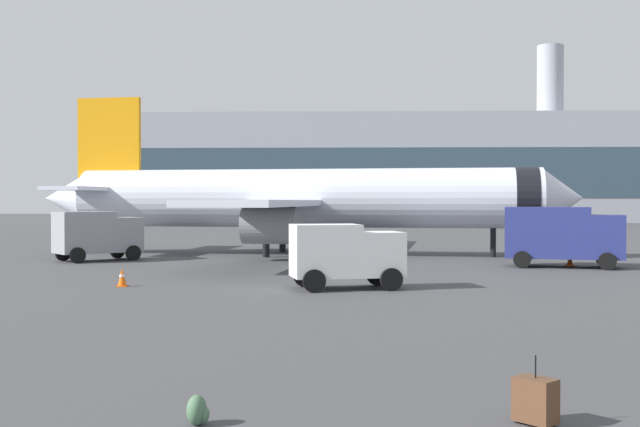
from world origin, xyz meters
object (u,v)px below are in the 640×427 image
(safety_cone_near, at_px, (570,260))
(safety_cone_mid, at_px, (122,277))
(safety_cone_far, at_px, (321,243))
(rolling_suitcase, at_px, (535,400))
(traveller_backpack, at_px, (198,411))
(cargo_van, at_px, (345,253))
(fuel_truck, at_px, (562,234))
(service_truck, at_px, (97,234))
(airplane_at_gate, at_px, (301,199))

(safety_cone_near, xyz_separation_m, safety_cone_mid, (-21.34, -10.97, 0.05))
(safety_cone_far, xyz_separation_m, rolling_suitcase, (4.94, -45.72, 0.01))
(safety_cone_far, bearing_deg, traveller_backpack, -90.49)
(cargo_van, bearing_deg, safety_cone_mid, 176.47)
(fuel_truck, bearing_deg, safety_cone_mid, -154.02)
(service_truck, distance_m, safety_cone_near, 26.92)
(service_truck, relative_size, safety_cone_near, 7.55)
(airplane_at_gate, distance_m, safety_cone_far, 7.85)
(safety_cone_mid, relative_size, rolling_suitcase, 0.70)
(safety_cone_far, height_order, traveller_backpack, safety_cone_far)
(fuel_truck, height_order, safety_cone_near, fuel_truck)
(airplane_at_gate, height_order, safety_cone_near, airplane_at_gate)
(service_truck, relative_size, safety_cone_far, 6.67)
(safety_cone_near, relative_size, safety_cone_mid, 0.88)
(airplane_at_gate, bearing_deg, safety_cone_far, 81.58)
(safety_cone_near, height_order, safety_cone_mid, safety_cone_mid)
(cargo_van, xyz_separation_m, safety_cone_mid, (-9.20, 0.57, -1.07))
(fuel_truck, height_order, rolling_suitcase, fuel_truck)
(rolling_suitcase, bearing_deg, airplane_at_gate, 98.80)
(fuel_truck, distance_m, traveller_backpack, 32.95)
(airplane_at_gate, distance_m, service_truck, 13.06)
(safety_cone_near, bearing_deg, rolling_suitcase, -106.55)
(safety_cone_near, height_order, traveller_backpack, safety_cone_near)
(airplane_at_gate, distance_m, rolling_suitcase, 39.27)
(safety_cone_near, bearing_deg, traveller_backpack, -115.09)
(fuel_truck, xyz_separation_m, safety_cone_mid, (-20.68, -10.08, -1.39))
(cargo_van, bearing_deg, service_truck, 135.86)
(fuel_truck, height_order, safety_cone_far, fuel_truck)
(service_truck, bearing_deg, safety_cone_far, 44.52)
(airplane_at_gate, distance_m, traveller_backpack, 39.05)
(service_truck, xyz_separation_m, rolling_suitcase, (17.67, -33.20, -1.22))
(safety_cone_far, xyz_separation_m, traveller_backpack, (-0.39, -45.95, -0.14))
(airplane_at_gate, xyz_separation_m, safety_cone_near, (15.07, -8.11, -3.32))
(service_truck, bearing_deg, safety_cone_mid, -68.30)
(safety_cone_mid, distance_m, safety_cone_far, 27.14)
(cargo_van, xyz_separation_m, safety_cone_near, (12.14, 11.54, -1.12))
(safety_cone_near, xyz_separation_m, traveller_backpack, (-14.42, -30.79, -0.10))
(traveller_backpack, bearing_deg, safety_cone_far, 89.51)
(traveller_backpack, bearing_deg, rolling_suitcase, 2.41)
(service_truck, distance_m, fuel_truck, 26.34)
(cargo_van, bearing_deg, safety_cone_near, 43.54)
(airplane_at_gate, distance_m, fuel_truck, 17.10)
(safety_cone_mid, distance_m, rolling_suitcase, 23.11)
(airplane_at_gate, xyz_separation_m, rolling_suitcase, (5.99, -38.67, -3.27))
(cargo_van, height_order, rolling_suitcase, cargo_van)
(airplane_at_gate, distance_m, safety_cone_near, 17.43)
(cargo_van, relative_size, rolling_suitcase, 4.31)
(cargo_van, distance_m, traveller_backpack, 19.42)
(airplane_at_gate, xyz_separation_m, safety_cone_far, (1.04, 7.05, -3.28))
(fuel_truck, distance_m, safety_cone_near, 1.82)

